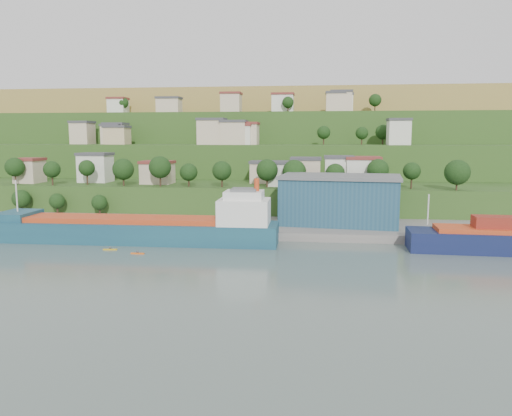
# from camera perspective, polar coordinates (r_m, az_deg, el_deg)

# --- Properties ---
(ground) EXTENTS (500.00, 500.00, 0.00)m
(ground) POSITION_cam_1_polar(r_m,az_deg,el_deg) (108.49, -8.07, -5.15)
(ground) COLOR #4D5E59
(ground) RESTS_ON ground
(quay) EXTENTS (220.00, 26.00, 4.00)m
(quay) POSITION_cam_1_polar(r_m,az_deg,el_deg) (132.52, 3.48, -2.67)
(quay) COLOR slate
(quay) RESTS_ON ground
(pebble_beach) EXTENTS (40.00, 18.00, 2.40)m
(pebble_beach) POSITION_cam_1_polar(r_m,az_deg,el_deg) (151.02, -26.41, -2.18)
(pebble_beach) COLOR slate
(pebble_beach) RESTS_ON ground
(hillside) EXTENTS (360.00, 211.34, 96.00)m
(hillside) POSITION_cam_1_polar(r_m,az_deg,el_deg) (273.17, 1.07, 2.90)
(hillside) COLOR #284719
(hillside) RESTS_ON ground
(cargo_ship_near) EXTENTS (67.61, 11.52, 17.35)m
(cargo_ship_near) POSITION_cam_1_polar(r_m,az_deg,el_deg) (121.34, -12.55, -2.52)
(cargo_ship_near) COLOR #15394F
(cargo_ship_near) RESTS_ON ground
(warehouse) EXTENTS (32.98, 22.44, 12.80)m
(warehouse) POSITION_cam_1_polar(r_m,az_deg,el_deg) (134.11, 9.54, 1.00)
(warehouse) COLOR navy
(warehouse) RESTS_ON quay
(caravan) EXTENTS (6.22, 4.24, 2.68)m
(caravan) POSITION_cam_1_polar(r_m,az_deg,el_deg) (149.10, -27.00, -1.35)
(caravan) COLOR silver
(caravan) RESTS_ON pebble_beach
(dinghy) EXTENTS (3.76, 1.76, 0.73)m
(dinghy) POSITION_cam_1_polar(r_m,az_deg,el_deg) (140.08, -23.60, -2.11)
(dinghy) COLOR silver
(dinghy) RESTS_ON pebble_beach
(kayak_orange) EXTENTS (2.92, 0.52, 0.73)m
(kayak_orange) POSITION_cam_1_polar(r_m,az_deg,el_deg) (109.87, -13.38, -5.01)
(kayak_orange) COLOR #E25A14
(kayak_orange) RESTS_ON ground
(kayak_yellow) EXTENTS (3.10, 0.83, 0.77)m
(kayak_yellow) POSITION_cam_1_polar(r_m,az_deg,el_deg) (115.23, -16.33, -4.51)
(kayak_yellow) COLOR gold
(kayak_yellow) RESTS_ON ground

